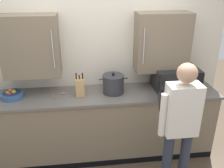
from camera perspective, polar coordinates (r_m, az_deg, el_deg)
back_wall_tiled at (r=3.29m, az=-3.36°, el=7.08°), size 3.48×0.44×2.69m
counter_unit at (r=3.42m, az=-2.63°, el=-9.49°), size 3.11×0.61×0.95m
microwave_oven at (r=3.36m, az=14.21°, el=1.22°), size 0.69×0.82×0.30m
stock_pot at (r=3.16m, az=0.29°, el=0.02°), size 0.37×0.28×0.27m
fruit_bowl at (r=3.30m, az=-22.36°, el=-2.32°), size 0.28×0.28×0.10m
knife_block at (r=3.12m, az=-7.52°, el=-0.60°), size 0.11×0.15×0.31m
wooden_spoon at (r=3.21m, az=-12.40°, el=-2.38°), size 0.19×0.19×0.02m
person_figure at (r=2.67m, az=15.72°, el=-8.50°), size 0.50×0.62×1.61m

